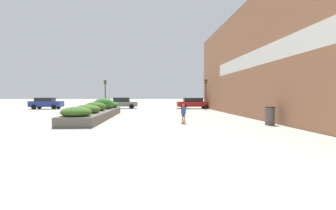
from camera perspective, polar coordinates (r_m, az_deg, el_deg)
ground_plane at (r=7.54m, az=3.54°, el=-11.41°), size 300.00×300.00×0.00m
building_wall_right at (r=21.66m, az=18.50°, el=9.84°), size 0.67×35.99×9.50m
planter_box at (r=21.66m, az=-15.06°, el=-1.26°), size 2.24×13.25×1.56m
skateboard at (r=16.76m, az=3.39°, el=-3.77°), size 0.36×0.68×0.10m
skateboarder at (r=16.70m, az=3.39°, el=-1.32°), size 1.04×0.38×1.14m
trash_bin at (r=16.90m, az=21.30°, el=-2.22°), size 0.59×0.59×1.10m
car_leftmost at (r=38.69m, az=-25.00°, el=0.38°), size 4.12×1.94×1.52m
car_center_left at (r=39.87m, az=21.16°, el=0.43°), size 4.37×1.98×1.42m
car_center_right at (r=36.24m, az=5.63°, el=0.43°), size 4.70×1.97×1.49m
car_rightmost at (r=36.91m, az=-9.86°, el=0.46°), size 3.98×1.84×1.53m
traffic_light_left at (r=32.45m, az=-13.52°, el=3.20°), size 0.28×0.30×3.65m
traffic_light_right at (r=32.21m, az=8.26°, el=3.35°), size 0.28×0.30×3.76m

